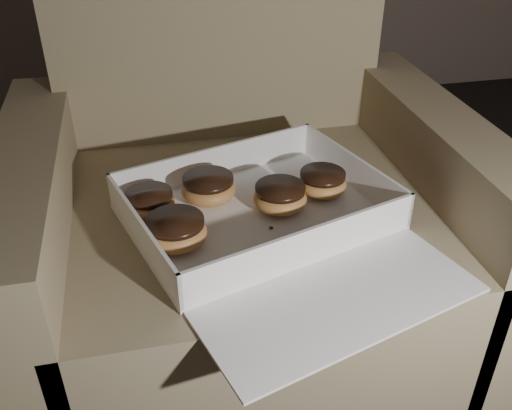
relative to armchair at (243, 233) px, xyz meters
The scene contains 11 objects.
armchair is the anchor object (origin of this frame).
bakery_box 0.21m from the armchair, 84.53° to the right, with size 0.53×0.58×0.07m.
donut_a 0.25m from the armchair, 154.62° to the right, with size 0.09×0.09×0.04m.
donut_b 0.19m from the armchair, 69.16° to the right, with size 0.09×0.09×0.05m.
donut_c 0.18m from the armchair, 139.90° to the right, with size 0.10×0.10×0.05m.
donut_d 0.21m from the armchair, 31.90° to the right, with size 0.09×0.09×0.04m.
donut_e 0.28m from the armchair, 128.01° to the right, with size 0.10×0.10×0.05m.
crumb_a 0.27m from the armchair, 89.70° to the right, with size 0.01×0.01×0.00m, color black.
crumb_b 0.28m from the armchair, 103.95° to the right, with size 0.01×0.01×0.00m, color black.
crumb_c 0.30m from the armchair, 87.69° to the right, with size 0.01×0.01×0.00m, color black.
crumb_d 0.21m from the armchair, 85.00° to the right, with size 0.01×0.01×0.00m, color black.
Camera 1 is at (0.15, -0.00, 0.95)m, focal length 40.00 mm.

